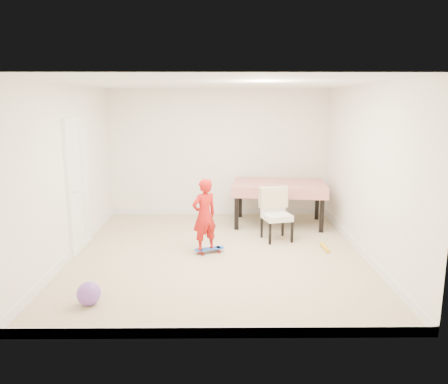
{
  "coord_description": "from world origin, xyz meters",
  "views": [
    {
      "loc": [
        0.04,
        -6.51,
        2.34
      ],
      "look_at": [
        0.1,
        0.2,
        0.95
      ],
      "focal_mm": 35.0,
      "sensor_mm": 36.0,
      "label": 1
    }
  ],
  "objects_px": {
    "skateboard": "(209,251)",
    "child": "(204,218)",
    "dining_table": "(279,203)",
    "balloon": "(89,294)",
    "dining_chair": "(277,215)"
  },
  "relations": [
    {
      "from": "dining_chair",
      "to": "balloon",
      "type": "height_order",
      "value": "dining_chair"
    },
    {
      "from": "child",
      "to": "dining_chair",
      "type": "bearing_deg",
      "value": 174.76
    },
    {
      "from": "skateboard",
      "to": "dining_table",
      "type": "bearing_deg",
      "value": 31.39
    },
    {
      "from": "skateboard",
      "to": "child",
      "type": "bearing_deg",
      "value": 171.43
    },
    {
      "from": "skateboard",
      "to": "balloon",
      "type": "relative_size",
      "value": 1.77
    },
    {
      "from": "balloon",
      "to": "child",
      "type": "bearing_deg",
      "value": 53.85
    },
    {
      "from": "dining_table",
      "to": "dining_chair",
      "type": "xyz_separation_m",
      "value": [
        -0.16,
        -1.0,
        0.04
      ]
    },
    {
      "from": "skateboard",
      "to": "dining_chair",
      "type": "bearing_deg",
      "value": 9.22
    },
    {
      "from": "balloon",
      "to": "dining_chair",
      "type": "bearing_deg",
      "value": 44.11
    },
    {
      "from": "dining_table",
      "to": "skateboard",
      "type": "bearing_deg",
      "value": -121.39
    },
    {
      "from": "dining_table",
      "to": "balloon",
      "type": "relative_size",
      "value": 6.25
    },
    {
      "from": "skateboard",
      "to": "child",
      "type": "height_order",
      "value": "child"
    },
    {
      "from": "dining_chair",
      "to": "dining_table",
      "type": "bearing_deg",
      "value": 65.93
    },
    {
      "from": "balloon",
      "to": "dining_table",
      "type": "bearing_deg",
      "value": 52.12
    },
    {
      "from": "dining_chair",
      "to": "skateboard",
      "type": "xyz_separation_m",
      "value": [
        -1.14,
        -0.65,
        -0.41
      ]
    }
  ]
}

